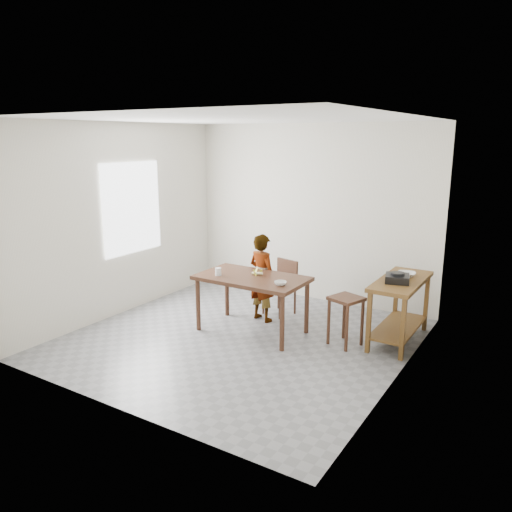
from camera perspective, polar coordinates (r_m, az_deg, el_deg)
The scene contains 17 objects.
floor at distance 6.43m, azimuth -1.91°, elevation -9.59°, with size 4.00×4.00×0.04m, color slate.
ceiling at distance 5.92m, azimuth -2.12°, elevation 15.62°, with size 4.00×4.00×0.04m, color white.
wall_back at distance 7.76m, azimuth 6.34°, elevation 4.88°, with size 4.00×0.04×2.70m, color silver.
wall_front at distance 4.53m, azimuth -16.36°, elevation -1.74°, with size 4.00×0.04×2.70m, color silver.
wall_left at distance 7.33m, azimuth -15.29°, elevation 3.98°, with size 0.04×4.00×2.70m, color silver.
wall_right at distance 5.20m, azimuth 16.82°, elevation 0.15°, with size 0.04×4.00×2.70m, color silver.
window_pane at distance 7.41m, azimuth -13.96°, elevation 5.33°, with size 0.02×1.10×1.30m, color white.
dining_table at distance 6.52m, azimuth -0.47°, elevation -5.52°, with size 1.40×0.80×0.75m, color #3F2416, non-canonical shape.
prep_counter at distance 6.47m, azimuth 16.04°, elevation -6.00°, with size 0.50×1.20×0.80m, color brown, non-canonical shape.
child at distance 6.86m, azimuth 0.72°, elevation -2.49°, with size 0.45×0.29×1.22m, color white.
dining_chair at distance 7.17m, azimuth 2.68°, elevation -3.66°, with size 0.38×0.38×0.78m, color #3F2416, non-canonical shape.
stool at distance 6.24m, azimuth 10.18°, elevation -7.32°, with size 0.35×0.35×0.61m, color #3F2416, non-canonical shape.
glass_tumbler at distance 6.47m, azimuth -4.34°, elevation -1.79°, with size 0.08×0.08×0.10m, color white.
small_bowl at distance 6.04m, azimuth 2.81°, elevation -3.13°, with size 0.15×0.15×0.05m, color silver.
banana at distance 6.46m, azimuth 0.15°, elevation -1.94°, with size 0.16×0.12×0.06m, color #FBE853, non-canonical shape.
serving_bowl at distance 6.50m, azimuth 16.81°, elevation -2.00°, with size 0.22×0.22×0.06m, color silver.
gas_burner at distance 6.21m, azimuth 15.84°, elevation -2.49°, with size 0.28×0.28×0.09m, color black.
Camera 1 is at (3.30, -4.91, 2.50)m, focal length 35.00 mm.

